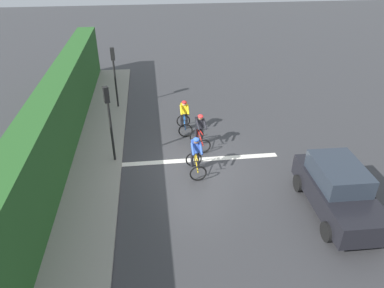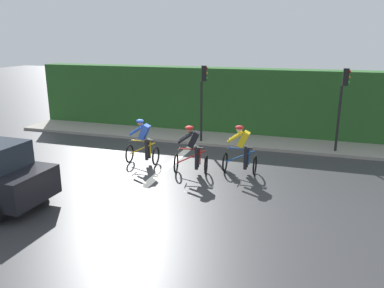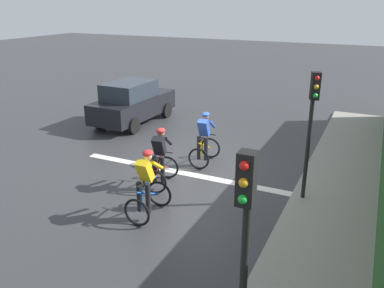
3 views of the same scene
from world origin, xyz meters
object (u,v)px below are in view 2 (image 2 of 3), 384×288
Objects in this scene: cyclist_mid at (143,143)px; cyclist_lead at (241,151)px; traffic_light_far_junction at (342,98)px; cyclist_second at (192,151)px; traffic_light_near_crossing at (203,92)px.

cyclist_lead is at bearing 91.60° from cyclist_mid.
cyclist_lead is 4.86m from traffic_light_far_junction.
cyclist_second is 1.00× the size of cyclist_mid.
traffic_light_near_crossing reaches higher than cyclist_second.
traffic_light_far_junction reaches higher than cyclist_lead.
cyclist_lead is at bearing -43.56° from traffic_light_far_junction.
traffic_light_near_crossing is at bearing 159.15° from cyclist_mid.
cyclist_mid is 7.72m from traffic_light_far_junction.
cyclist_lead is at bearing 35.48° from traffic_light_near_crossing.
traffic_light_far_junction reaches higher than cyclist_mid.
traffic_light_far_junction is (-0.16, 5.49, 0.00)m from traffic_light_near_crossing.
cyclist_mid is at bearing -102.33° from cyclist_second.
cyclist_mid is (-0.43, -1.99, 0.00)m from cyclist_second.
traffic_light_far_junction is (-3.90, 4.76, 1.43)m from cyclist_second.
traffic_light_near_crossing reaches higher than cyclist_mid.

